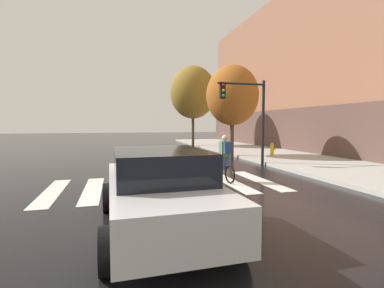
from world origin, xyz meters
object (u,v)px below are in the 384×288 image
(cyclist, at_px, (224,158))
(traffic_light_near, at_px, (248,108))
(street_tree_near, at_px, (232,95))
(sedan_near, at_px, (159,189))
(fire_hydrant, at_px, (272,149))
(street_tree_mid, at_px, (193,92))
(manhole_cover, at_px, (185,201))

(cyclist, relative_size, traffic_light_near, 0.41)
(street_tree_near, bearing_deg, traffic_light_near, -100.58)
(sedan_near, relative_size, street_tree_near, 0.82)
(cyclist, distance_m, fire_hydrant, 8.20)
(sedan_near, bearing_deg, street_tree_near, 60.31)
(cyclist, height_order, street_tree_near, street_tree_near)
(sedan_near, relative_size, street_tree_mid, 0.64)
(manhole_cover, relative_size, fire_hydrant, 0.82)
(fire_hydrant, height_order, street_tree_mid, street_tree_mid)
(manhole_cover, relative_size, street_tree_near, 0.11)
(sedan_near, bearing_deg, cyclist, 53.93)
(street_tree_near, bearing_deg, street_tree_mid, 90.96)
(cyclist, distance_m, traffic_light_near, 4.53)
(manhole_cover, distance_m, fire_hydrant, 11.19)
(fire_hydrant, bearing_deg, sedan_near, -130.14)
(traffic_light_near, xyz_separation_m, street_tree_near, (0.64, 3.43, 0.93))
(cyclist, bearing_deg, street_tree_near, 64.70)
(traffic_light_near, bearing_deg, street_tree_near, 79.42)
(fire_hydrant, bearing_deg, street_tree_near, 166.10)
(fire_hydrant, bearing_deg, street_tree_mid, 105.81)
(cyclist, distance_m, street_tree_near, 7.90)
(cyclist, bearing_deg, street_tree_mid, 78.78)
(sedan_near, distance_m, cyclist, 5.05)
(traffic_light_near, xyz_separation_m, street_tree_mid, (0.50, 11.88, 2.00))
(street_tree_mid, bearing_deg, fire_hydrant, -74.19)
(cyclist, relative_size, street_tree_near, 0.30)
(traffic_light_near, xyz_separation_m, fire_hydrant, (3.06, 2.83, -2.33))
(fire_hydrant, xyz_separation_m, street_tree_near, (-2.42, 0.60, 3.26))
(manhole_cover, xyz_separation_m, street_tree_near, (5.13, 8.84, 3.79))
(cyclist, height_order, traffic_light_near, traffic_light_near)
(sedan_near, height_order, fire_hydrant, sedan_near)
(cyclist, xyz_separation_m, street_tree_near, (3.13, 6.63, 2.95))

